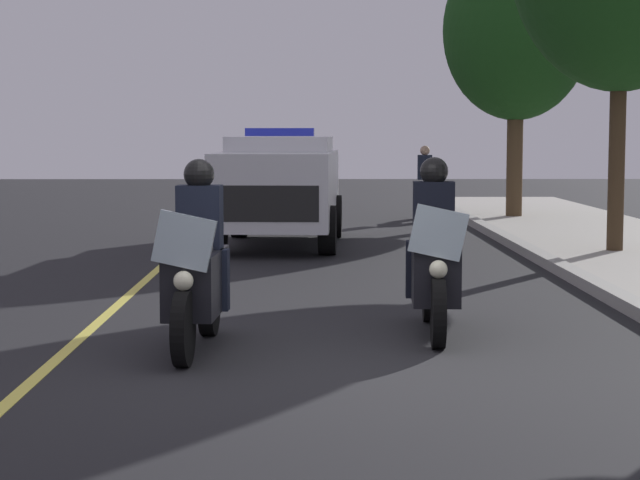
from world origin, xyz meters
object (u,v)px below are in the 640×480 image
police_motorcycle_lead_right (434,263)px  cyclist_background (425,183)px  police_motorcycle_lead_left (197,273)px  tree_behind_suv (517,31)px  police_suv (280,185)px

police_motorcycle_lead_right → cyclist_background: police_motorcycle_lead_right is taller
police_motorcycle_lead_right → police_motorcycle_lead_left: bearing=-70.5°
cyclist_background → tree_behind_suv: 3.96m
police_motorcycle_lead_right → cyclist_background: 14.72m
cyclist_background → police_motorcycle_lead_right: bearing=-5.5°
police_motorcycle_lead_left → tree_behind_suv: size_ratio=0.35×
police_motorcycle_lead_right → police_suv: police_suv is taller
tree_behind_suv → cyclist_background: bearing=-90.3°
police_motorcycle_lead_left → tree_behind_suv: 16.81m
police_motorcycle_lead_left → tree_behind_suv: (-15.42, 5.65, 3.55)m
tree_behind_suv → police_motorcycle_lead_left: bearing=-20.1°
cyclist_background → police_suv: bearing=-28.5°
police_suv → tree_behind_suv: (-5.75, 5.16, 3.18)m
police_motorcycle_lead_right → police_suv: size_ratio=0.43×
police_suv → tree_behind_suv: tree_behind_suv is taller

